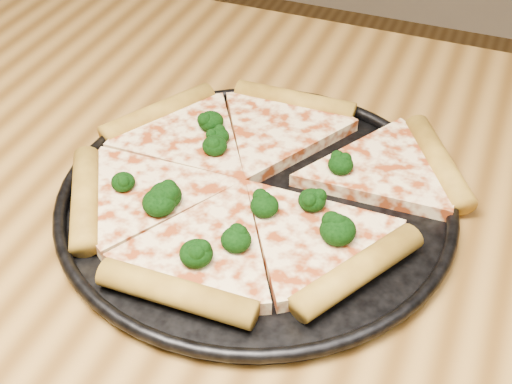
% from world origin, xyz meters
% --- Properties ---
extents(dining_table, '(1.20, 0.90, 0.75)m').
position_xyz_m(dining_table, '(0.00, 0.00, 0.66)').
color(dining_table, olive).
rests_on(dining_table, ground).
extents(pizza_pan, '(0.34, 0.34, 0.02)m').
position_xyz_m(pizza_pan, '(-0.01, 0.09, 0.76)').
color(pizza_pan, black).
rests_on(pizza_pan, dining_table).
extents(pizza, '(0.35, 0.30, 0.02)m').
position_xyz_m(pizza, '(-0.02, 0.11, 0.77)').
color(pizza, '#FFDA9C').
rests_on(pizza, pizza_pan).
extents(broccoli_florets, '(0.21, 0.19, 0.02)m').
position_xyz_m(broccoli_florets, '(-0.02, 0.07, 0.78)').
color(broccoli_florets, black).
rests_on(broccoli_florets, pizza).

